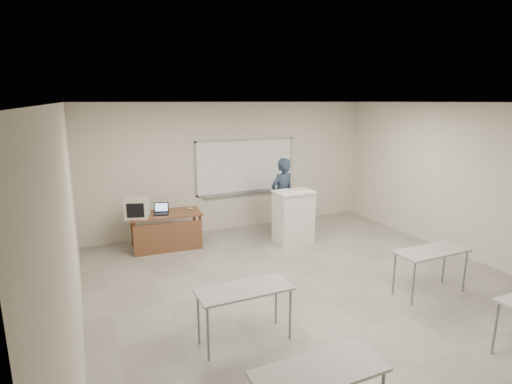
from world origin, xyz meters
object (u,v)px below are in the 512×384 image
laptop (161,211)px  mouse (190,209)px  podium (293,217)px  keyboard (298,189)px  whiteboard (246,167)px  presenter (282,196)px  crt_monitor (138,207)px  instructor_desk (167,224)px

laptop → mouse: 0.66m
podium → keyboard: 0.60m
laptop → mouse: laptop is taller
whiteboard → presenter: bearing=-54.9°
whiteboard → presenter: whiteboard is taller
crt_monitor → laptop: 0.47m
crt_monitor → keyboard: 3.37m
crt_monitor → laptop: bearing=22.4°
whiteboard → mouse: 1.81m
instructor_desk → laptop: laptop is taller
crt_monitor → instructor_desk: bearing=12.9°
whiteboard → laptop: bearing=-162.4°
whiteboard → mouse: (-1.55, -0.62, -0.71)m
keyboard → presenter: presenter is taller
crt_monitor → presenter: size_ratio=0.28×
crt_monitor → laptop: size_ratio=1.62×
whiteboard → instructor_desk: whiteboard is taller
mouse → instructor_desk: bearing=-140.4°
whiteboard → keyboard: whiteboard is taller
whiteboard → presenter: (0.57, -0.81, -0.60)m
presenter → podium: bearing=68.7°
whiteboard → laptop: (-2.20, -0.70, -0.68)m
instructor_desk → laptop: size_ratio=4.84×
laptop → podium: bearing=-1.2°
laptop → mouse: (0.65, 0.08, -0.03)m
instructor_desk → mouse: bearing=20.1°
podium → laptop: size_ratio=3.82×
whiteboard → mouse: size_ratio=23.10×
instructor_desk → podium: size_ratio=1.27×
instructor_desk → podium: bearing=-11.1°
instructor_desk → presenter: bearing=3.1°
whiteboard → podium: whiteboard is taller
whiteboard → instructor_desk: 2.43m
whiteboard → laptop: whiteboard is taller
laptop → keyboard: (2.85, -0.69, 0.35)m
mouse → whiteboard: bearing=44.9°
podium → mouse: size_ratio=10.62×
keyboard → podium: bearing=-134.2°
whiteboard → crt_monitor: size_ratio=5.11×
crt_monitor → mouse: (1.10, 0.12, -0.18)m
keyboard → presenter: 0.64m
laptop → presenter: size_ratio=0.17×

